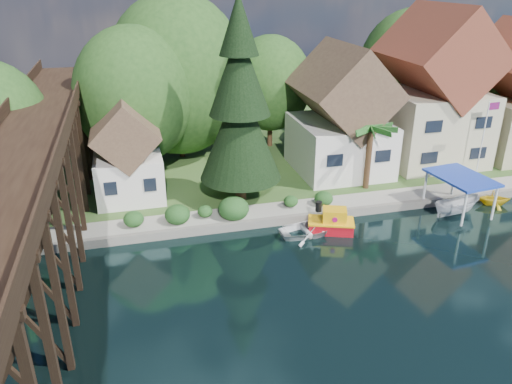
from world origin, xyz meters
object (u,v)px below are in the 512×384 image
trestle_bridge (37,194)px  tugboat (332,222)px  boat_white_a (310,228)px  palm_tree (371,130)px  house_left (341,119)px  shed (128,157)px  conifer (240,107)px  boat_canopy (458,198)px  boat_yellow (494,197)px  flagpole (485,134)px  house_center (433,97)px

trestle_bridge → tugboat: 18.97m
tugboat → boat_white_a: bearing=-180.0°
palm_tree → tugboat: bearing=-133.9°
house_left → shed: 18.11m
conifer → tugboat: 10.52m
palm_tree → house_left: bearing=97.8°
palm_tree → boat_canopy: size_ratio=1.09×
house_left → boat_yellow: size_ratio=4.39×
palm_tree → conifer: bearing=177.9°
palm_tree → flagpole: bearing=-8.2°
boat_yellow → house_center: bearing=20.7°
boat_white_a → palm_tree: bearing=-56.2°
house_left → flagpole: house_left is taller
trestle_bridge → conifer: conifer is taller
house_left → boat_white_a: size_ratio=2.54×
tugboat → boat_canopy: boat_canopy is taller
palm_tree → boat_canopy: (4.81, -5.30, -4.06)m
boat_yellow → boat_white_a: bearing=112.1°
boat_canopy → tugboat: bearing=-179.2°
trestle_bridge → house_left: size_ratio=4.01×
house_left → house_center: house_center is taller
house_center → boat_white_a: (-15.20, -10.37, -5.97)m
house_left → tugboat: 11.78m
shed → conifer: 9.45m
shed → boat_yellow: shed is taller
tugboat → boat_white_a: 1.58m
shed → house_left: bearing=4.8°
conifer → boat_white_a: 10.03m
trestle_bridge → tugboat: bearing=3.0°
house_center → flagpole: bearing=-80.7°
trestle_bridge → boat_white_a: size_ratio=10.20×
house_center → palm_tree: 9.79m
palm_tree → boat_yellow: palm_tree is taller
shed → boat_yellow: 28.48m
shed → palm_tree: bearing=-8.9°
trestle_bridge → house_left: house_left is taller
house_left → conifer: 10.91m
trestle_bridge → flagpole: trestle_bridge is taller
trestle_bridge → boat_canopy: 28.72m
boat_white_a → house_left: bearing=-37.0°
shed → palm_tree: shed is taller
boat_white_a → boat_yellow: boat_yellow is taller
house_center → boat_white_a: size_ratio=3.21×
shed → palm_tree: 18.90m
boat_white_a → tugboat: bearing=-94.8°
house_center → conifer: bearing=-166.4°
house_left → boat_yellow: house_left is taller
house_left → boat_canopy: (5.42, -9.72, -3.81)m
conifer → house_left: bearing=22.4°
shed → conifer: size_ratio=0.52×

